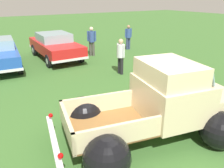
{
  "coord_description": "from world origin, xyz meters",
  "views": [
    {
      "loc": [
        -3.25,
        -3.67,
        3.36
      ],
      "look_at": [
        0.0,
        1.6,
        0.91
      ],
      "focal_mm": 36.02,
      "sensor_mm": 36.0,
      "label": 1
    }
  ],
  "objects_px": {
    "show_car_1": "(55,45)",
    "spectator_2": "(121,54)",
    "spectator_1": "(128,36)",
    "spectator_0": "(92,40)",
    "vintage_pickup_truck": "(160,108)"
  },
  "relations": [
    {
      "from": "spectator_1",
      "to": "spectator_2",
      "type": "height_order",
      "value": "spectator_2"
    },
    {
      "from": "show_car_1",
      "to": "spectator_2",
      "type": "distance_m",
      "value": 4.46
    },
    {
      "from": "spectator_2",
      "to": "spectator_0",
      "type": "bearing_deg",
      "value": -100.28
    },
    {
      "from": "spectator_0",
      "to": "spectator_1",
      "type": "xyz_separation_m",
      "value": [
        2.83,
        0.27,
        -0.07
      ]
    },
    {
      "from": "vintage_pickup_truck",
      "to": "spectator_0",
      "type": "height_order",
      "value": "vintage_pickup_truck"
    },
    {
      "from": "spectator_0",
      "to": "spectator_2",
      "type": "distance_m",
      "value": 3.71
    },
    {
      "from": "show_car_1",
      "to": "vintage_pickup_truck",
      "type": "bearing_deg",
      "value": -1.33
    },
    {
      "from": "vintage_pickup_truck",
      "to": "spectator_0",
      "type": "distance_m",
      "value": 8.55
    },
    {
      "from": "show_car_1",
      "to": "spectator_1",
      "type": "bearing_deg",
      "value": 87.85
    },
    {
      "from": "show_car_1",
      "to": "spectator_0",
      "type": "bearing_deg",
      "value": 77.44
    },
    {
      "from": "vintage_pickup_truck",
      "to": "spectator_1",
      "type": "bearing_deg",
      "value": 70.14
    },
    {
      "from": "spectator_0",
      "to": "spectator_2",
      "type": "height_order",
      "value": "spectator_0"
    },
    {
      "from": "show_car_1",
      "to": "spectator_0",
      "type": "relative_size",
      "value": 2.66
    },
    {
      "from": "show_car_1",
      "to": "spectator_1",
      "type": "height_order",
      "value": "spectator_1"
    },
    {
      "from": "show_car_1",
      "to": "spectator_0",
      "type": "distance_m",
      "value": 2.11
    }
  ]
}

